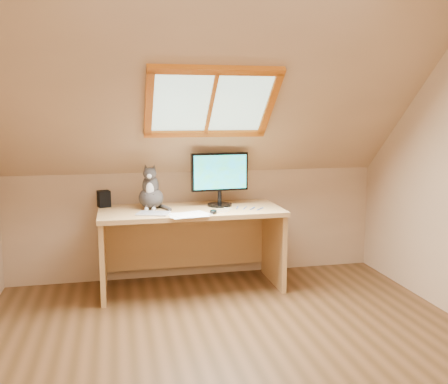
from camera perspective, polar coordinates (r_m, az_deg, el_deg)
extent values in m
plane|color=brown|center=(3.32, 2.21, -18.72)|extent=(3.50, 3.50, 0.00)
cube|color=tan|center=(1.36, 21.48, -6.21)|extent=(3.50, 0.02, 2.40)
cube|color=tan|center=(4.76, -3.06, -3.63)|extent=(3.50, 0.02, 1.00)
cube|color=tan|center=(3.89, -1.32, 11.33)|extent=(3.50, 1.56, 1.41)
cube|color=#B2E0CC|center=(3.96, -1.54, 10.27)|extent=(0.90, 0.53, 0.48)
cube|color=#CB6713|center=(3.96, -1.54, 10.27)|extent=(1.02, 0.64, 0.59)
cube|color=tan|center=(4.35, -3.80, -2.17)|extent=(1.58, 0.69, 0.04)
cube|color=tan|center=(4.39, -13.67, -7.15)|extent=(0.04, 0.62, 0.68)
cube|color=tan|center=(4.60, 5.69, -6.17)|extent=(0.04, 0.62, 0.68)
cube|color=tan|center=(4.73, -4.33, -5.72)|extent=(1.48, 0.03, 0.48)
cylinder|color=black|center=(4.46, -0.50, -1.47)|extent=(0.22, 0.22, 0.02)
cylinder|color=black|center=(4.45, -0.50, -0.59)|extent=(0.04, 0.04, 0.12)
cube|color=black|center=(4.42, -0.50, 2.32)|extent=(0.52, 0.07, 0.34)
cube|color=blue|center=(4.39, -0.41, 2.29)|extent=(0.48, 0.04, 0.30)
ellipsoid|color=#46413E|center=(4.38, -8.34, -0.67)|extent=(0.25, 0.29, 0.19)
ellipsoid|color=#46413E|center=(4.35, -8.39, 0.70)|extent=(0.16, 0.16, 0.20)
ellipsoid|color=silver|center=(4.29, -8.47, 0.30)|extent=(0.07, 0.05, 0.12)
ellipsoid|color=#46413E|center=(4.29, -8.49, 2.10)|extent=(0.13, 0.12, 0.10)
sphere|color=silver|center=(4.25, -8.54, 1.79)|extent=(0.04, 0.04, 0.04)
cone|color=#46413E|center=(4.31, -8.94, 2.80)|extent=(0.06, 0.06, 0.07)
cone|color=#46413E|center=(4.30, -8.01, 2.81)|extent=(0.06, 0.06, 0.07)
cube|color=black|center=(4.53, -13.57, -0.76)|extent=(0.13, 0.13, 0.14)
cube|color=#B2B2B7|center=(4.15, -8.08, -2.44)|extent=(0.30, 0.26, 0.01)
ellipsoid|color=black|center=(4.13, -1.23, -2.24)|extent=(0.09, 0.12, 0.03)
cube|color=white|center=(4.09, -3.58, -2.59)|extent=(0.33, 0.27, 0.00)
cube|color=white|center=(4.09, -3.58, -2.57)|extent=(0.32, 0.24, 0.00)
cube|color=white|center=(4.09, -3.58, -2.55)|extent=(0.35, 0.30, 0.00)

